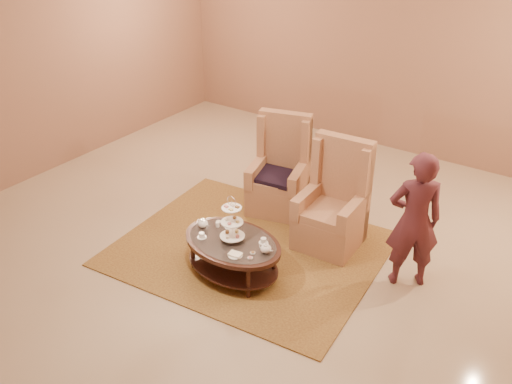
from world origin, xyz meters
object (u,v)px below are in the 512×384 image
Objects in this scene: person at (414,221)px; tea_table at (233,247)px; armchair_right at (334,210)px; armchair_left at (280,178)px.

tea_table is at bearing -3.22° from person.
armchair_right is 1.16m from person.
tea_table is 0.96× the size of armchair_right.
tea_table is 0.81× the size of person.
tea_table is 1.40m from armchair_right.
armchair_right reaches higher than tea_table.
armchair_left is at bearing -49.96° from person.
armchair_right is at bearing -34.86° from armchair_left.
person reaches higher than tea_table.
tea_table is 2.02m from person.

